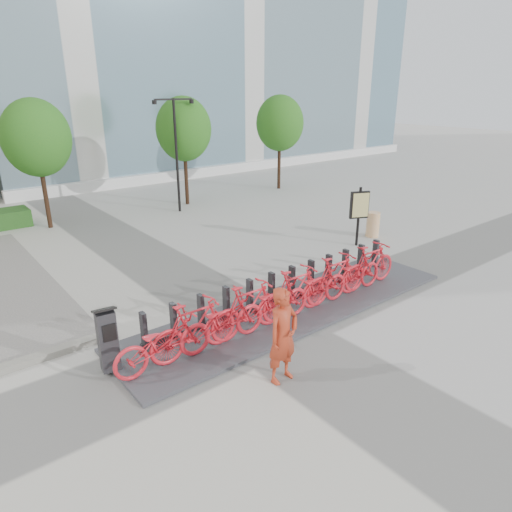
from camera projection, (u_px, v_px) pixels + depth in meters
ground at (262, 329)px, 10.88m from camera, size 120.00×120.00×0.00m
tree_1 at (36, 138)px, 17.58m from camera, size 2.60×2.60×5.10m
tree_2 at (184, 129)px, 21.37m from camera, size 2.60×2.60×5.10m
tree_3 at (280, 123)px, 24.87m from camera, size 2.60×2.60×5.10m
streetlamp at (176, 143)px, 20.21m from camera, size 2.00×0.20×5.00m
dock_pad at (294, 308)px, 11.85m from camera, size 9.60×2.40×0.08m
dock_rail_posts at (284, 285)px, 12.07m from camera, size 8.02×0.50×0.85m
bike_0 at (163, 342)px, 9.11m from camera, size 2.14×0.75×1.13m
bike_1 at (194, 328)px, 9.50m from camera, size 2.08×0.59×1.25m
bike_2 at (223, 320)px, 9.95m from camera, size 2.14×0.75×1.13m
bike_3 at (249, 309)px, 10.34m from camera, size 2.08×0.59×1.25m
bike_4 at (273, 302)px, 10.79m from camera, size 2.14×0.75×1.13m
bike_5 at (295, 292)px, 11.18m from camera, size 2.08×0.59×1.25m
bike_6 at (316, 287)px, 11.63m from camera, size 2.14×0.75×1.13m
bike_7 at (335, 278)px, 12.02m from camera, size 2.08×0.59×1.25m
bike_8 at (353, 273)px, 12.47m from camera, size 2.14×0.75×1.13m
bike_9 at (370, 265)px, 12.87m from camera, size 2.08×0.59×1.25m
kiosk at (108, 339)px, 8.99m from camera, size 0.48×0.42×1.41m
worker_red at (283, 336)px, 8.69m from camera, size 0.75×0.54×1.95m
construction_barrel at (373, 225)px, 17.52m from camera, size 0.65×0.65×0.95m
map_sign at (359, 207)px, 16.19m from camera, size 0.68×0.39×2.15m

